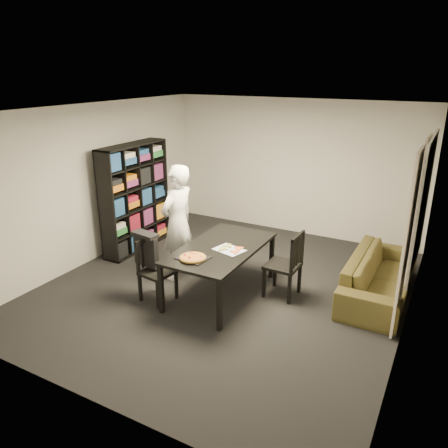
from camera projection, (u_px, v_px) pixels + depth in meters
The scene contains 16 objects.
room at pixel (226, 205), 6.15m from camera, with size 5.01×5.51×2.61m.
window_pane at pixel (423, 205), 5.47m from camera, with size 0.02×1.40×1.60m, color black.
window_frame at pixel (423, 205), 5.47m from camera, with size 0.03×1.52×1.72m, color white.
curtain_left at pixel (407, 243), 5.19m from camera, with size 0.03×0.70×2.25m, color beige.
curtain_right at pixel (417, 218), 6.06m from camera, with size 0.03×0.70×2.25m, color beige.
bookshelf at pixel (135, 198), 7.73m from camera, with size 0.35×1.50×1.90m, color black.
dining_table at pixel (221, 251), 6.17m from camera, with size 0.98×1.77×0.74m.
chair_left at pixel (153, 265), 6.11m from camera, with size 0.48×0.48×0.90m.
chair_right at pixel (289, 261), 6.14m from camera, with size 0.47×0.47×0.98m.
draped_jacket at pixel (146, 248), 6.10m from camera, with size 0.42×0.24×0.50m.
person at pixel (178, 223), 6.63m from camera, with size 0.65×0.43×1.79m, color white.
baking_tray at pixel (193, 258), 5.78m from camera, with size 0.40×0.32×0.01m, color black.
pepperoni_pizza at pixel (193, 258), 5.74m from camera, with size 0.35×0.35×0.03m.
kitchen_towel at pixel (229, 250), 6.04m from camera, with size 0.40×0.30×0.01m, color white.
pizza_slices at pixel (231, 249), 6.05m from camera, with size 0.37×0.31×0.01m, color gold, non-canonical shape.
sofa at pixel (380, 276), 6.27m from camera, with size 2.06×0.81×0.60m, color #463E1C.
Camera 1 is at (2.77, -5.19, 3.12)m, focal length 35.00 mm.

